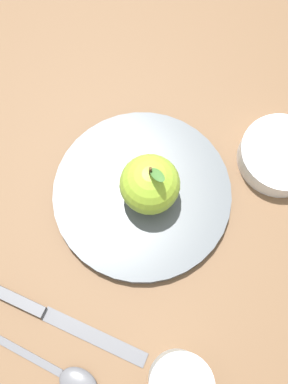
% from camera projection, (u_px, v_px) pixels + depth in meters
% --- Properties ---
extents(ground_plane, '(2.40, 2.40, 0.00)m').
position_uv_depth(ground_plane, '(123.00, 217.00, 0.56)').
color(ground_plane, brown).
extents(dinner_plate, '(0.24, 0.24, 0.02)m').
position_uv_depth(dinner_plate, '(144.00, 195.00, 0.56)').
color(dinner_plate, '#4C5156').
rests_on(dinner_plate, ground_plane).
extents(apple, '(0.08, 0.08, 0.09)m').
position_uv_depth(apple, '(150.00, 184.00, 0.52)').
color(apple, '#8CB22D').
rests_on(apple, dinner_plate).
extents(side_bowl, '(0.11, 0.11, 0.03)m').
position_uv_depth(side_bowl, '(281.00, 154.00, 0.57)').
color(side_bowl, white).
rests_on(side_bowl, ground_plane).
extents(cup, '(0.07, 0.07, 0.07)m').
position_uv_depth(cup, '(180.00, 383.00, 0.46)').
color(cup, silver).
rests_on(cup, ground_plane).
extents(knife, '(0.21, 0.07, 0.01)m').
position_uv_depth(knife, '(53.00, 317.00, 0.52)').
color(knife, '#59595E').
rests_on(knife, ground_plane).
extents(spoon, '(0.16, 0.06, 0.01)m').
position_uv_depth(spoon, '(66.00, 377.00, 0.49)').
color(spoon, '#59595E').
rests_on(spoon, ground_plane).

